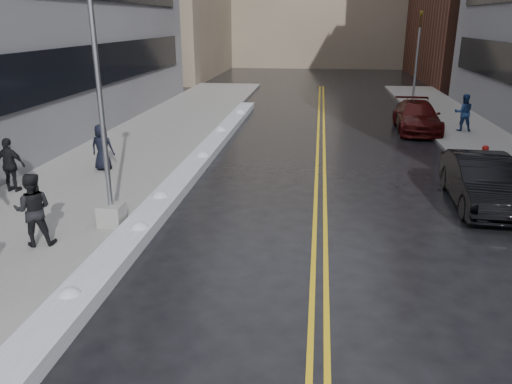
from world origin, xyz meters
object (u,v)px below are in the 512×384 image
(pedestrian_east, at_px, (464,113))
(car_black, at_px, (482,181))
(pedestrian_c, at_px, (102,147))
(fire_hydrant, at_px, (485,153))
(traffic_signal, at_px, (417,56))
(car_maroon, at_px, (417,117))
(pedestrian_b, at_px, (33,210))
(lamppost, at_px, (104,142))
(pedestrian_d, at_px, (10,165))

(pedestrian_east, distance_m, car_black, 11.25)
(pedestrian_c, bearing_deg, pedestrian_east, -148.23)
(fire_hydrant, relative_size, pedestrian_c, 0.41)
(traffic_signal, relative_size, car_maroon, 1.14)
(fire_hydrant, height_order, pedestrian_c, pedestrian_c)
(pedestrian_east, xyz_separation_m, car_black, (-2.24, -11.02, -0.29))
(fire_hydrant, distance_m, traffic_signal, 14.30)
(pedestrian_b, distance_m, car_maroon, 20.25)
(pedestrian_b, bearing_deg, pedestrian_c, -99.14)
(fire_hydrant, bearing_deg, lamppost, -146.96)
(fire_hydrant, height_order, pedestrian_d, pedestrian_d)
(pedestrian_c, bearing_deg, traffic_signal, -129.12)
(lamppost, relative_size, pedestrian_c, 4.30)
(pedestrian_c, height_order, pedestrian_east, pedestrian_east)
(fire_hydrant, relative_size, pedestrian_east, 0.39)
(pedestrian_d, bearing_deg, car_maroon, -137.44)
(pedestrian_c, height_order, car_black, pedestrian_c)
(pedestrian_b, relative_size, car_maroon, 0.36)
(lamppost, bearing_deg, pedestrian_d, 151.77)
(pedestrian_d, distance_m, car_maroon, 19.60)
(car_black, bearing_deg, fire_hydrant, 74.15)
(pedestrian_b, height_order, pedestrian_c, pedestrian_b)
(pedestrian_b, relative_size, pedestrian_d, 1.04)
(fire_hydrant, xyz_separation_m, pedestrian_d, (-16.74, -5.62, 0.51))
(pedestrian_east, relative_size, car_black, 0.39)
(traffic_signal, height_order, car_black, traffic_signal)
(pedestrian_b, bearing_deg, traffic_signal, -137.68)
(pedestrian_east, bearing_deg, pedestrian_c, 31.34)
(traffic_signal, distance_m, pedestrian_east, 8.09)
(traffic_signal, distance_m, pedestrian_c, 22.18)
(car_black, xyz_separation_m, car_maroon, (0.00, 11.38, -0.04))
(car_maroon, bearing_deg, pedestrian_b, -125.24)
(lamppost, xyz_separation_m, pedestrian_b, (-1.39, -1.47, -1.43))
(lamppost, xyz_separation_m, car_maroon, (10.80, 14.70, -1.77))
(pedestrian_b, relative_size, pedestrian_east, 1.01)
(pedestrian_d, bearing_deg, pedestrian_b, 131.96)
(traffic_signal, relative_size, pedestrian_d, 3.30)
(lamppost, height_order, car_maroon, lamppost)
(fire_hydrant, bearing_deg, car_maroon, 102.62)
(lamppost, relative_size, pedestrian_east, 4.04)
(pedestrian_b, distance_m, car_black, 13.10)
(fire_hydrant, relative_size, car_maroon, 0.14)
(traffic_signal, distance_m, pedestrian_d, 25.57)
(lamppost, height_order, pedestrian_c, lamppost)
(traffic_signal, height_order, pedestrian_east, traffic_signal)
(fire_hydrant, height_order, car_maroon, car_maroon)
(lamppost, distance_m, pedestrian_d, 5.25)
(pedestrian_east, bearing_deg, fire_hydrant, 84.12)
(fire_hydrant, relative_size, pedestrian_b, 0.38)
(traffic_signal, height_order, car_maroon, traffic_signal)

